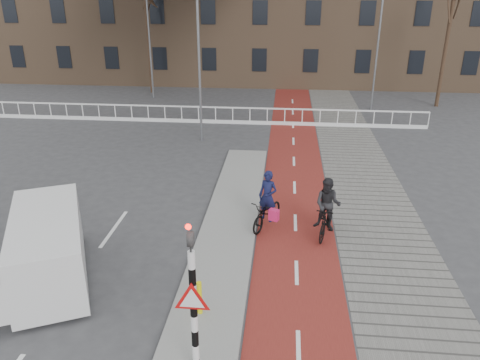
{
  "coord_description": "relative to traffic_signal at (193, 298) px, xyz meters",
  "views": [
    {
      "loc": [
        1.0,
        -9.21,
        7.47
      ],
      "look_at": [
        -0.39,
        5.0,
        1.5
      ],
      "focal_mm": 35.0,
      "sensor_mm": 36.0,
      "label": 1
    }
  ],
  "objects": [
    {
      "name": "cyclist_near",
      "position": [
        1.15,
        6.66,
        -1.32
      ],
      "size": [
        1.38,
        1.99,
        1.96
      ],
      "rotation": [
        0.0,
        0.0,
        -0.43
      ],
      "color": "black",
      "rests_on": "bike_lane"
    },
    {
      "name": "streetlight_right",
      "position": [
        7.14,
        23.2,
        2.28
      ],
      "size": [
        0.12,
        0.12,
        8.54
      ],
      "primitive_type": "cylinder",
      "color": "slate",
      "rests_on": "ground"
    },
    {
      "name": "streetlight_near",
      "position": [
        -2.64,
        15.67,
        2.18
      ],
      "size": [
        0.12,
        0.12,
        8.33
      ],
      "primitive_type": "cylinder",
      "color": "slate",
      "rests_on": "ground"
    },
    {
      "name": "traffic_signal",
      "position": [
        0.0,
        0.0,
        0.0
      ],
      "size": [
        0.8,
        0.8,
        3.68
      ],
      "color": "black",
      "rests_on": "curb_island"
    },
    {
      "name": "curb_island",
      "position": [
        -0.1,
        6.02,
        -1.93
      ],
      "size": [
        1.8,
        16.0,
        0.12
      ],
      "primitive_type": "cube",
      "color": "gray",
      "rests_on": "ground"
    },
    {
      "name": "tree_right",
      "position": [
        11.63,
        24.56,
        2.09
      ],
      "size": [
        0.25,
        0.25,
        8.15
      ],
      "primitive_type": "cylinder",
      "color": "#332216",
      "rests_on": "ground"
    },
    {
      "name": "ground",
      "position": [
        0.6,
        2.02,
        -1.99
      ],
      "size": [
        120.0,
        120.0,
        0.0
      ],
      "primitive_type": "plane",
      "color": "#38383A",
      "rests_on": "ground"
    },
    {
      "name": "tree_mid",
      "position": [
        -8.37,
        26.96,
        1.93
      ],
      "size": [
        0.25,
        0.25,
        7.84
      ],
      "primitive_type": "cylinder",
      "color": "#332216",
      "rests_on": "ground"
    },
    {
      "name": "cyclist_far",
      "position": [
        3.05,
        6.24,
        -1.17
      ],
      "size": [
        1.01,
        1.9,
        1.96
      ],
      "rotation": [
        0.0,
        0.0,
        -0.29
      ],
      "color": "black",
      "rests_on": "bike_lane"
    },
    {
      "name": "sidewalk",
      "position": [
        4.9,
        12.02,
        -1.98
      ],
      "size": [
        3.0,
        60.0,
        0.01
      ],
      "primitive_type": "cube",
      "color": "slate",
      "rests_on": "ground"
    },
    {
      "name": "bike_lane",
      "position": [
        2.1,
        12.02,
        -1.98
      ],
      "size": [
        2.5,
        60.0,
        0.01
      ],
      "primitive_type": "cube",
      "color": "maroon",
      "rests_on": "ground"
    },
    {
      "name": "railing",
      "position": [
        -4.4,
        19.02,
        -1.68
      ],
      "size": [
        28.0,
        0.1,
        0.99
      ],
      "color": "silver",
      "rests_on": "ground"
    },
    {
      "name": "bollard",
      "position": [
        -0.26,
        1.9,
        -1.43
      ],
      "size": [
        0.12,
        0.12,
        0.88
      ],
      "primitive_type": "cylinder",
      "color": "yellow",
      "rests_on": "curb_island"
    },
    {
      "name": "streetlight_left",
      "position": [
        -7.82,
        25.26,
        2.09
      ],
      "size": [
        0.12,
        0.12,
        8.15
      ],
      "primitive_type": "cylinder",
      "color": "slate",
      "rests_on": "ground"
    },
    {
      "name": "van",
      "position": [
        -4.56,
        3.09,
        -1.01
      ],
      "size": [
        3.4,
        4.64,
        1.86
      ],
      "rotation": [
        0.0,
        0.0,
        0.44
      ],
      "color": "silver",
      "rests_on": "ground"
    }
  ]
}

